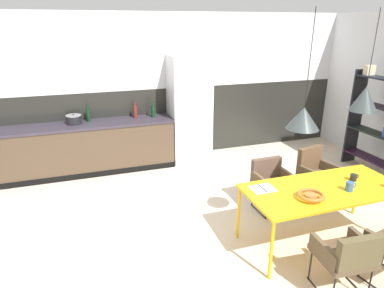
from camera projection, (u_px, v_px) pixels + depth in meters
The scene contains 20 objects.
ground_plane at pixel (244, 243), 4.12m from camera, with size 9.56×9.56×0.00m, color beige.
back_wall_splashback_dark at pixel (174, 122), 6.72m from camera, with size 7.36×0.12×1.37m, color black.
back_wall_panel_upper at pixel (172, 51), 6.26m from camera, with size 7.36×0.12×1.37m, color silver.
kitchen_counter at pixel (78, 149), 5.93m from camera, with size 3.38×0.63×0.90m.
refrigerator_column at pixel (189, 109), 6.36m from camera, with size 0.74×0.60×2.00m, color silver.
dining_table at pixel (324, 191), 3.93m from camera, with size 1.88×0.84×0.73m.
armchair_near_window at pixel (270, 178), 4.76m from camera, with size 0.50×0.48×0.72m.
armchair_head_of_table at pixel (315, 168), 5.00m from camera, with size 0.57×0.56×0.81m.
armchair_facing_counter at pixel (349, 254), 3.18m from camera, with size 0.52×0.51×0.74m.
fruit_bowl at pixel (311, 195), 3.65m from camera, with size 0.30×0.30×0.07m.
open_book at pixel (263, 189), 3.88m from camera, with size 0.27×0.22×0.02m.
mug_wide_latte at pixel (354, 177), 4.09m from camera, with size 0.12×0.08×0.08m.
mug_tall_blue at pixel (350, 186), 3.83m from camera, with size 0.13×0.09×0.11m.
cooking_pot at pixel (74, 119), 5.80m from camera, with size 0.26×0.26×0.18m.
bottle_wine_green at pixel (88, 115), 5.93m from camera, with size 0.07×0.07×0.29m.
bottle_oil_tall at pixel (153, 111), 6.20m from camera, with size 0.07×0.07×0.29m.
bottle_vinegar_dark at pixel (135, 111), 6.15m from camera, with size 0.07×0.07×0.29m.
open_shelf_unit at pixel (377, 119), 5.80m from camera, with size 0.30×1.01×1.85m.
pendant_lamp_over_table_near at pixel (303, 118), 3.55m from camera, with size 0.35×0.35×1.21m.
pendant_lamp_over_table_far at pixel (365, 99), 3.69m from camera, with size 0.30×0.30×1.07m.
Camera 1 is at (-1.70, -3.09, 2.54)m, focal length 31.53 mm.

